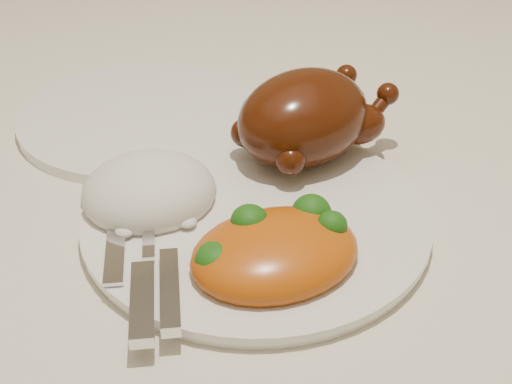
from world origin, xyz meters
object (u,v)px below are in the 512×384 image
object	(u,v)px
side_plate	(140,117)
roast_chicken	(307,116)
dining_table	(57,235)
dinner_plate	(256,219)

from	to	relation	value
side_plate	roast_chicken	distance (m)	0.19
dining_table	roast_chicken	xyz separation A→B (m)	(0.22, -0.12, 0.15)
dinner_plate	roast_chicken	xyz separation A→B (m)	(0.07, 0.07, 0.04)
roast_chicken	dinner_plate	bearing A→B (deg)	-155.95
dining_table	roast_chicken	world-z (taller)	roast_chicken
dinner_plate	side_plate	size ratio (longest dim) A/B	1.13
side_plate	roast_chicken	xyz separation A→B (m)	(0.12, -0.13, 0.04)
dinner_plate	roast_chicken	bearing A→B (deg)	43.13
dinner_plate	roast_chicken	size ratio (longest dim) A/B	1.61
dinner_plate	side_plate	distance (m)	0.21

